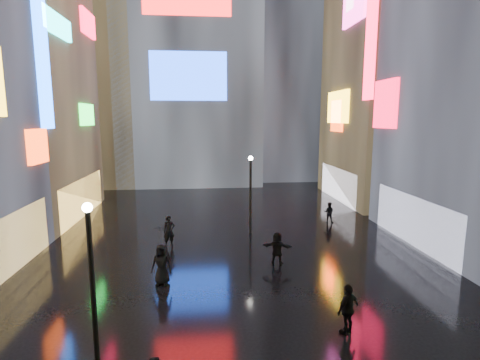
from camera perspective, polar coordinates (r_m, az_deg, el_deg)
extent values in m
plane|color=black|center=(24.97, -1.79, -8.39)|extent=(140.00, 140.00, 0.00)
cube|color=#FFC659|center=(21.06, -32.71, -9.03)|extent=(0.20, 10.00, 3.00)
cube|color=#F53B0C|center=(24.00, -28.48, 4.54)|extent=(0.25, 2.24, 1.94)
cube|color=blue|center=(25.73, -27.87, 15.88)|extent=(0.25, 1.40, 8.00)
cube|color=black|center=(33.25, -32.34, 13.79)|extent=(10.00, 12.00, 22.00)
cube|color=#FFC659|center=(31.83, -22.94, -2.47)|extent=(0.20, 10.00, 3.00)
cube|color=#18DC33|center=(32.92, -22.29, 9.19)|extent=(0.25, 3.00, 1.71)
cube|color=#18E8E8|center=(28.59, -26.20, 20.54)|extent=(0.25, 4.84, 1.37)
cube|color=#F50C2E|center=(35.57, -22.16, 21.19)|extent=(0.25, 3.32, 1.94)
cube|color=white|center=(25.04, 25.09, -5.67)|extent=(0.20, 9.00, 3.00)
cube|color=#F50C2E|center=(27.79, 21.30, 10.73)|extent=(0.25, 2.99, 3.26)
cube|color=#F50C2E|center=(31.05, 19.39, 20.72)|extent=(0.25, 1.40, 10.00)
cube|color=black|center=(38.56, 22.79, 18.18)|extent=(10.00, 12.00, 28.00)
cube|color=white|center=(36.54, 14.77, -0.59)|extent=(0.20, 9.00, 3.00)
cube|color=yellow|center=(36.26, 14.69, 10.70)|extent=(0.25, 4.92, 2.91)
cube|color=#F531A9|center=(34.90, 17.05, 24.59)|extent=(0.25, 4.36, 3.46)
cube|color=#F53B0C|center=(36.35, 14.57, 9.41)|extent=(0.25, 2.63, 2.87)
cube|color=black|center=(49.61, -7.76, 24.92)|extent=(16.00, 14.00, 42.00)
cube|color=#194CFF|center=(40.91, -7.85, 15.42)|extent=(8.00, 0.20, 5.00)
cube|color=black|center=(51.71, 6.70, 19.74)|extent=(12.00, 12.00, 34.00)
cube|color=black|center=(47.72, -21.43, 15.20)|extent=(10.00, 10.00, 26.00)
cylinder|color=black|center=(12.55, -21.52, -15.33)|extent=(0.16, 0.16, 5.00)
sphere|color=white|center=(11.74, -22.26, -3.91)|extent=(0.30, 0.30, 0.30)
cylinder|color=black|center=(24.83, 1.61, -2.53)|extent=(0.16, 0.16, 5.00)
sphere|color=white|center=(24.43, 1.64, 3.34)|extent=(0.30, 0.30, 0.30)
imported|color=black|center=(14.56, 16.12, -18.35)|extent=(1.15, 0.96, 1.84)
imported|color=black|center=(18.07, -11.87, -12.45)|extent=(1.01, 0.74, 1.91)
imported|color=black|center=(20.11, 5.68, -10.29)|extent=(1.68, 0.96, 1.72)
imported|color=black|center=(22.91, -10.75, -7.69)|extent=(0.80, 0.65, 1.91)
imported|color=black|center=(28.48, 13.39, -4.82)|extent=(0.92, 0.84, 1.52)
imported|color=black|center=(17.61, -12.02, -8.27)|extent=(1.05, 1.04, 0.86)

